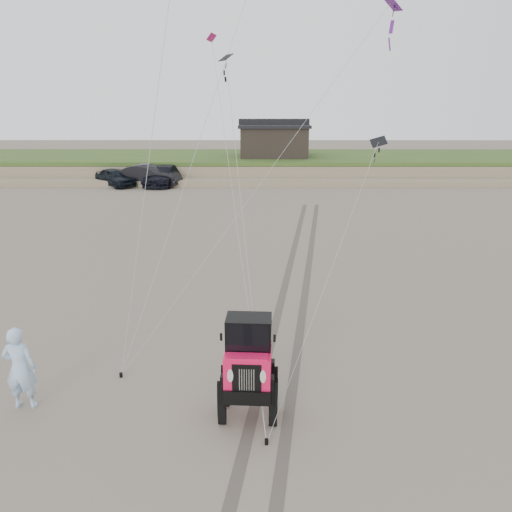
# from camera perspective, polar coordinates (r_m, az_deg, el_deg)

# --- Properties ---
(ground) EXTENTS (160.00, 160.00, 0.00)m
(ground) POSITION_cam_1_polar(r_m,az_deg,el_deg) (12.05, -2.35, -16.26)
(ground) COLOR #6B6054
(ground) RESTS_ON ground
(dune_ridge) EXTENTS (160.00, 14.25, 1.73)m
(dune_ridge) POSITION_cam_1_polar(r_m,az_deg,el_deg) (47.89, -0.45, 10.33)
(dune_ridge) COLOR #7A6B54
(dune_ridge) RESTS_ON ground
(cabin) EXTENTS (6.40, 5.40, 3.35)m
(cabin) POSITION_cam_1_polar(r_m,az_deg,el_deg) (47.18, 2.04, 13.16)
(cabin) COLOR black
(cabin) RESTS_ON dune_ridge
(truck_a) EXTENTS (4.23, 4.24, 1.46)m
(truck_a) POSITION_cam_1_polar(r_m,az_deg,el_deg) (42.42, -15.79, 8.65)
(truck_a) COLOR black
(truck_a) RESTS_ON ground
(truck_b) EXTENTS (5.46, 2.84, 1.71)m
(truck_b) POSITION_cam_1_polar(r_m,az_deg,el_deg) (41.94, -12.15, 9.00)
(truck_b) COLOR black
(truck_b) RESTS_ON ground
(truck_c) EXTENTS (2.99, 5.70, 1.57)m
(truck_c) POSITION_cam_1_polar(r_m,az_deg,el_deg) (42.16, -10.49, 9.04)
(truck_c) COLOR black
(truck_c) RESTS_ON ground
(jeep) EXTENTS (2.40, 5.07, 1.85)m
(jeep) POSITION_cam_1_polar(r_m,az_deg,el_deg) (11.07, -0.87, -13.92)
(jeep) COLOR #F5134D
(jeep) RESTS_ON ground
(man) EXTENTS (0.73, 0.49, 1.97)m
(man) POSITION_cam_1_polar(r_m,az_deg,el_deg) (12.52, -25.38, -11.49)
(man) COLOR #96BCE8
(man) RESTS_ON ground
(stake_main) EXTENTS (0.08, 0.08, 0.12)m
(stake_main) POSITION_cam_1_polar(r_m,az_deg,el_deg) (13.36, -15.18, -12.98)
(stake_main) COLOR black
(stake_main) RESTS_ON ground
(stake_aux) EXTENTS (0.08, 0.08, 0.12)m
(stake_aux) POSITION_cam_1_polar(r_m,az_deg,el_deg) (10.78, 1.21, -20.46)
(stake_aux) COLOR black
(stake_aux) RESTS_ON ground
(tire_tracks) EXTENTS (5.22, 29.74, 0.01)m
(tire_tracks) POSITION_cam_1_polar(r_m,az_deg,el_deg) (19.28, 4.61, -2.94)
(tire_tracks) COLOR #4C443D
(tire_tracks) RESTS_ON ground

